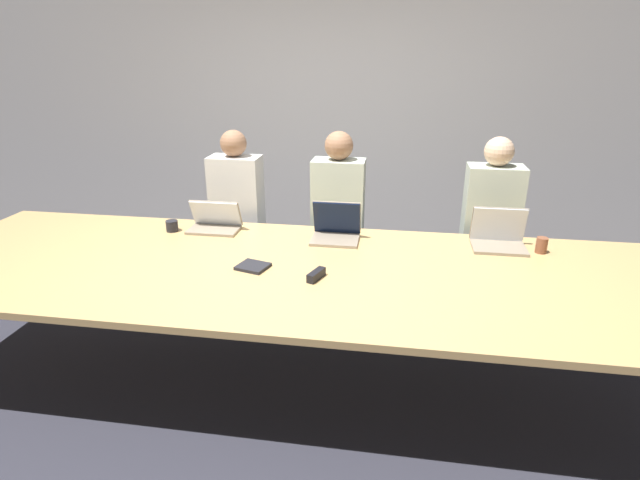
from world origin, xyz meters
TOP-DOWN VIEW (x-y plane):
  - ground_plane at (0.00, 0.00)m, footprint 24.00×24.00m
  - curtain_wall at (0.00, 2.38)m, footprint 12.00×0.06m
  - conference_table at (0.00, 0.00)m, footprint 4.76×1.53m
  - laptop_far_center at (0.22, 0.53)m, footprint 0.33×0.27m
  - person_far_center at (0.18, 1.02)m, footprint 0.40×0.24m
  - laptop_far_right at (1.31, 0.56)m, footprint 0.35×0.26m
  - person_far_right at (1.33, 0.99)m, footprint 0.40×0.24m
  - cup_far_right at (1.57, 0.49)m, footprint 0.07×0.07m
  - laptop_far_midleft at (-0.67, 0.57)m, footprint 0.37×0.22m
  - person_far_midleft at (-0.64, 1.02)m, footprint 0.40×0.24m
  - cup_far_midleft at (-0.97, 0.50)m, footprint 0.09×0.09m
  - stapler at (0.20, -0.13)m, footprint 0.09×0.16m
  - notebook at (-0.21, -0.04)m, footprint 0.21×0.20m

SIDE VIEW (x-z plane):
  - ground_plane at x=0.00m, z-range 0.00..0.00m
  - person_far_midleft at x=-0.64m, z-range -0.02..1.40m
  - person_far_right at x=1.33m, z-range -0.02..1.41m
  - person_far_center at x=0.18m, z-range -0.02..1.41m
  - conference_table at x=0.00m, z-range 0.34..1.11m
  - notebook at x=-0.21m, z-range 0.77..0.79m
  - stapler at x=0.20m, z-range 0.77..0.82m
  - cup_far_midleft at x=-0.97m, z-range 0.77..0.85m
  - cup_far_right at x=1.57m, z-range 0.77..0.87m
  - laptop_far_midleft at x=-0.67m, z-range 0.72..0.94m
  - laptop_far_right at x=1.31m, z-range 0.71..0.97m
  - laptop_far_center at x=0.22m, z-range 0.71..0.98m
  - curtain_wall at x=0.00m, z-range 0.00..2.80m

